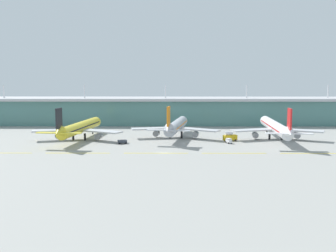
{
  "coord_description": "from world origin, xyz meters",
  "views": [
    {
      "loc": [
        3.2,
        -167.62,
        32.53
      ],
      "look_at": [
        2.07,
        38.64,
        7.0
      ],
      "focal_mm": 41.66,
      "sensor_mm": 36.0,
      "label": 1
    }
  ],
  "objects_px": {
    "fuel_truck": "(230,137)",
    "airliner_far": "(275,127)",
    "airliner_near": "(80,128)",
    "airliner_middle": "(176,126)",
    "pushback_tug": "(122,142)",
    "baggage_cart": "(229,141)"
  },
  "relations": [
    {
      "from": "fuel_truck",
      "to": "airliner_far",
      "type": "bearing_deg",
      "value": 13.39
    },
    {
      "from": "airliner_near",
      "to": "airliner_middle",
      "type": "relative_size",
      "value": 1.07
    },
    {
      "from": "airliner_middle",
      "to": "pushback_tug",
      "type": "bearing_deg",
      "value": -143.83
    },
    {
      "from": "airliner_near",
      "to": "pushback_tug",
      "type": "bearing_deg",
      "value": -27.49
    },
    {
      "from": "pushback_tug",
      "to": "baggage_cart",
      "type": "distance_m",
      "value": 53.08
    },
    {
      "from": "airliner_near",
      "to": "airliner_middle",
      "type": "height_order",
      "value": "same"
    },
    {
      "from": "airliner_middle",
      "to": "pushback_tug",
      "type": "xyz_separation_m",
      "value": [
        -27.1,
        -19.81,
        -5.34
      ]
    },
    {
      "from": "airliner_middle",
      "to": "baggage_cart",
      "type": "bearing_deg",
      "value": -35.53
    },
    {
      "from": "baggage_cart",
      "to": "fuel_truck",
      "type": "distance_m",
      "value": 8.27
    },
    {
      "from": "airliner_far",
      "to": "pushback_tug",
      "type": "distance_m",
      "value": 81.54
    },
    {
      "from": "airliner_far",
      "to": "pushback_tug",
      "type": "bearing_deg",
      "value": -169.17
    },
    {
      "from": "airliner_far",
      "to": "pushback_tug",
      "type": "relative_size",
      "value": 14.48
    },
    {
      "from": "airliner_far",
      "to": "fuel_truck",
      "type": "height_order",
      "value": "airliner_far"
    },
    {
      "from": "airliner_near",
      "to": "airliner_far",
      "type": "relative_size",
      "value": 0.89
    },
    {
      "from": "baggage_cart",
      "to": "airliner_middle",
      "type": "bearing_deg",
      "value": 144.47
    },
    {
      "from": "airliner_near",
      "to": "pushback_tug",
      "type": "distance_m",
      "value": 27.48
    },
    {
      "from": "airliner_far",
      "to": "airliner_near",
      "type": "bearing_deg",
      "value": -178.43
    },
    {
      "from": "airliner_middle",
      "to": "fuel_truck",
      "type": "height_order",
      "value": "airliner_middle"
    },
    {
      "from": "airliner_near",
      "to": "baggage_cart",
      "type": "xyz_separation_m",
      "value": [
        76.98,
        -11.18,
        -5.18
      ]
    },
    {
      "from": "airliner_middle",
      "to": "fuel_truck",
      "type": "bearing_deg",
      "value": -20.82
    },
    {
      "from": "airliner_middle",
      "to": "airliner_far",
      "type": "bearing_deg",
      "value": -4.89
    },
    {
      "from": "baggage_cart",
      "to": "fuel_truck",
      "type": "xyz_separation_m",
      "value": [
        1.68,
        8.03,
        1.0
      ]
    }
  ]
}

